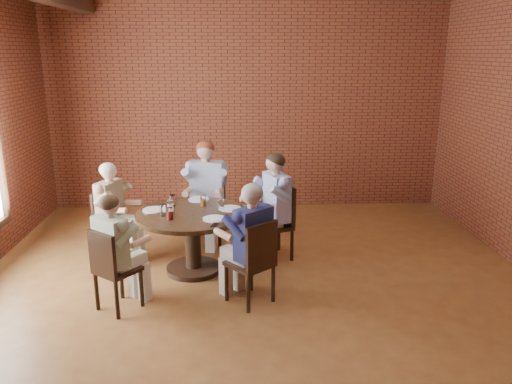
{
  "coord_description": "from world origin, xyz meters",
  "views": [
    {
      "loc": [
        -0.23,
        -4.79,
        2.58
      ],
      "look_at": [
        0.04,
        1.0,
        0.94
      ],
      "focal_mm": 35.0,
      "sensor_mm": 36.0,
      "label": 1
    }
  ],
  "objects_px": {
    "dining_table": "(192,230)",
    "smartphone": "(215,225)",
    "chair_b": "(208,204)",
    "chair_d": "(112,267)",
    "diner_e": "(250,244)",
    "diner_c": "(114,212)",
    "chair_a": "(278,219)",
    "diner_b": "(206,193)",
    "diner_a": "(272,207)",
    "diner_d": "(116,253)",
    "chair_e": "(255,260)",
    "chair_c": "(110,222)"
  },
  "relations": [
    {
      "from": "diner_e",
      "to": "diner_d",
      "type": "bearing_deg",
      "value": -35.97
    },
    {
      "from": "chair_a",
      "to": "diner_d",
      "type": "xyz_separation_m",
      "value": [
        -1.76,
        -1.28,
        0.1
      ]
    },
    {
      "from": "diner_b",
      "to": "chair_b",
      "type": "bearing_deg",
      "value": 90.0
    },
    {
      "from": "chair_a",
      "to": "chair_c",
      "type": "bearing_deg",
      "value": -111.95
    },
    {
      "from": "chair_b",
      "to": "smartphone",
      "type": "xyz_separation_m",
      "value": [
        0.15,
        -1.53,
        0.23
      ]
    },
    {
      "from": "dining_table",
      "to": "chair_e",
      "type": "height_order",
      "value": "chair_e"
    },
    {
      "from": "diner_c",
      "to": "smartphone",
      "type": "distance_m",
      "value": 1.58
    },
    {
      "from": "dining_table",
      "to": "diner_e",
      "type": "bearing_deg",
      "value": -50.21
    },
    {
      "from": "dining_table",
      "to": "smartphone",
      "type": "height_order",
      "value": "smartphone"
    },
    {
      "from": "diner_b",
      "to": "smartphone",
      "type": "bearing_deg",
      "value": -76.29
    },
    {
      "from": "diner_b",
      "to": "diner_e",
      "type": "distance_m",
      "value": 1.83
    },
    {
      "from": "chair_e",
      "to": "diner_e",
      "type": "xyz_separation_m",
      "value": [
        -0.05,
        0.06,
        0.15
      ]
    },
    {
      "from": "chair_a",
      "to": "diner_e",
      "type": "height_order",
      "value": "diner_e"
    },
    {
      "from": "diner_a",
      "to": "chair_b",
      "type": "bearing_deg",
      "value": -149.78
    },
    {
      "from": "diner_c",
      "to": "chair_d",
      "type": "height_order",
      "value": "diner_c"
    },
    {
      "from": "dining_table",
      "to": "diner_a",
      "type": "bearing_deg",
      "value": 20.75
    },
    {
      "from": "chair_c",
      "to": "diner_c",
      "type": "bearing_deg",
      "value": -90.0
    },
    {
      "from": "chair_a",
      "to": "chair_b",
      "type": "bearing_deg",
      "value": -145.84
    },
    {
      "from": "chair_b",
      "to": "chair_d",
      "type": "xyz_separation_m",
      "value": [
        -0.87,
        -1.99,
        -0.04
      ]
    },
    {
      "from": "diner_a",
      "to": "diner_d",
      "type": "height_order",
      "value": "diner_a"
    },
    {
      "from": "chair_b",
      "to": "smartphone",
      "type": "bearing_deg",
      "value": -77.15
    },
    {
      "from": "dining_table",
      "to": "smartphone",
      "type": "relative_size",
      "value": 10.62
    },
    {
      "from": "diner_e",
      "to": "smartphone",
      "type": "relative_size",
      "value": 10.49
    },
    {
      "from": "diner_a",
      "to": "chair_d",
      "type": "bearing_deg",
      "value": -73.55
    },
    {
      "from": "diner_b",
      "to": "chair_e",
      "type": "distance_m",
      "value": 1.92
    },
    {
      "from": "chair_d",
      "to": "chair_e",
      "type": "bearing_deg",
      "value": -138.27
    },
    {
      "from": "chair_b",
      "to": "diner_c",
      "type": "height_order",
      "value": "diner_c"
    },
    {
      "from": "diner_b",
      "to": "chair_e",
      "type": "relative_size",
      "value": 1.54
    },
    {
      "from": "chair_e",
      "to": "smartphone",
      "type": "relative_size",
      "value": 7.41
    },
    {
      "from": "diner_b",
      "to": "dining_table",
      "type": "bearing_deg",
      "value": -90.0
    },
    {
      "from": "dining_table",
      "to": "diner_a",
      "type": "xyz_separation_m",
      "value": [
        0.98,
        0.37,
        0.16
      ]
    },
    {
      "from": "diner_b",
      "to": "chair_e",
      "type": "height_order",
      "value": "diner_b"
    },
    {
      "from": "dining_table",
      "to": "diner_d",
      "type": "bearing_deg",
      "value": -128.41
    },
    {
      "from": "diner_a",
      "to": "chair_a",
      "type": "bearing_deg",
      "value": 90.0
    },
    {
      "from": "diner_d",
      "to": "chair_d",
      "type": "bearing_deg",
      "value": 90.0
    },
    {
      "from": "chair_e",
      "to": "diner_e",
      "type": "height_order",
      "value": "diner_e"
    },
    {
      "from": "diner_a",
      "to": "chair_e",
      "type": "relative_size",
      "value": 1.49
    },
    {
      "from": "chair_d",
      "to": "diner_e",
      "type": "xyz_separation_m",
      "value": [
        1.4,
        0.15,
        0.17
      ]
    },
    {
      "from": "chair_a",
      "to": "diner_a",
      "type": "xyz_separation_m",
      "value": [
        -0.08,
        -0.03,
        0.17
      ]
    },
    {
      "from": "dining_table",
      "to": "chair_c",
      "type": "relative_size",
      "value": 1.47
    },
    {
      "from": "diner_c",
      "to": "smartphone",
      "type": "xyz_separation_m",
      "value": [
        1.3,
        -0.89,
        0.13
      ]
    },
    {
      "from": "chair_b",
      "to": "chair_d",
      "type": "bearing_deg",
      "value": -106.54
    },
    {
      "from": "diner_e",
      "to": "diner_a",
      "type": "bearing_deg",
      "value": -145.37
    },
    {
      "from": "chair_c",
      "to": "smartphone",
      "type": "xyz_separation_m",
      "value": [
        1.37,
        -0.92,
        0.26
      ]
    },
    {
      "from": "diner_b",
      "to": "chair_e",
      "type": "bearing_deg",
      "value": -64.88
    },
    {
      "from": "diner_c",
      "to": "chair_d",
      "type": "xyz_separation_m",
      "value": [
        0.27,
        -1.35,
        -0.14
      ]
    },
    {
      "from": "dining_table",
      "to": "chair_a",
      "type": "bearing_deg",
      "value": 20.75
    },
    {
      "from": "dining_table",
      "to": "diner_e",
      "type": "xyz_separation_m",
      "value": [
        0.66,
        -0.79,
        0.12
      ]
    },
    {
      "from": "chair_a",
      "to": "diner_a",
      "type": "relative_size",
      "value": 0.7
    },
    {
      "from": "chair_a",
      "to": "chair_c",
      "type": "distance_m",
      "value": 2.14
    }
  ]
}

